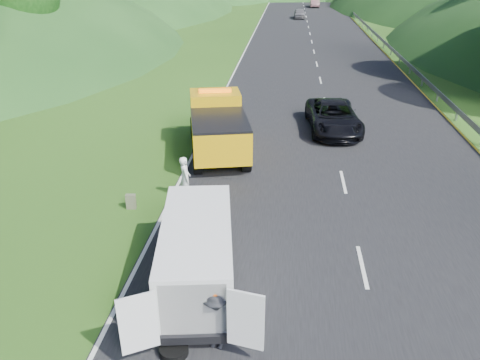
# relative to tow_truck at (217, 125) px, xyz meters

# --- Properties ---
(ground) EXTENTS (320.00, 320.00, 0.00)m
(ground) POSITION_rel_tow_truck_xyz_m (2.74, -6.76, -1.38)
(ground) COLOR #38661E
(ground) RESTS_ON ground
(road_surface) EXTENTS (14.00, 200.00, 0.02)m
(road_surface) POSITION_rel_tow_truck_xyz_m (5.74, 33.24, -1.37)
(road_surface) COLOR black
(road_surface) RESTS_ON ground
(guardrail) EXTENTS (0.06, 140.00, 1.52)m
(guardrail) POSITION_rel_tow_truck_xyz_m (13.04, 45.74, -1.38)
(guardrail) COLOR gray
(guardrail) RESTS_ON ground
(tree_line_left) EXTENTS (14.00, 140.00, 14.00)m
(tree_line_left) POSITION_rel_tow_truck_xyz_m (-16.26, 53.24, -1.38)
(tree_line_left) COLOR #26581A
(tree_line_left) RESTS_ON ground
(tree_line_right) EXTENTS (14.00, 140.00, 14.00)m
(tree_line_right) POSITION_rel_tow_truck_xyz_m (25.74, 53.24, -1.38)
(tree_line_right) COLOR #26581A
(tree_line_right) RESTS_ON ground
(tow_truck) EXTENTS (3.77, 6.93, 2.83)m
(tow_truck) POSITION_rel_tow_truck_xyz_m (0.00, 0.00, 0.00)
(tow_truck) COLOR black
(tow_truck) RESTS_ON ground
(white_van) EXTENTS (3.35, 6.18, 2.09)m
(white_van) POSITION_rel_tow_truck_xyz_m (0.90, -10.08, -0.20)
(white_van) COLOR black
(white_van) RESTS_ON ground
(woman) EXTENTS (0.68, 0.78, 1.77)m
(woman) POSITION_rel_tow_truck_xyz_m (-0.55, -4.91, -1.38)
(woman) COLOR white
(woman) RESTS_ON ground
(child) EXTENTS (0.63, 0.60, 1.03)m
(child) POSITION_rel_tow_truck_xyz_m (0.00, -6.59, -1.38)
(child) COLOR tan
(child) RESTS_ON ground
(worker) EXTENTS (1.18, 0.84, 1.66)m
(worker) POSITION_rel_tow_truck_xyz_m (1.76, -12.42, -1.38)
(worker) COLOR black
(worker) RESTS_ON ground
(suitcase) EXTENTS (0.38, 0.24, 0.58)m
(suitcase) POSITION_rel_tow_truck_xyz_m (-2.46, -5.86, -1.09)
(suitcase) COLOR #545741
(suitcase) RESTS_ON ground
(spare_tire) EXTENTS (0.70, 0.70, 0.20)m
(spare_tire) POSITION_rel_tow_truck_xyz_m (0.77, -12.75, -1.38)
(spare_tire) COLOR black
(spare_tire) RESTS_ON ground
(passing_suv) EXTENTS (2.99, 5.77, 1.55)m
(passing_suv) POSITION_rel_tow_truck_xyz_m (5.77, 3.75, -1.38)
(passing_suv) COLOR black
(passing_suv) RESTS_ON ground
(dist_car_a) EXTENTS (1.68, 4.16, 1.42)m
(dist_car_a) POSITION_rel_tow_truck_xyz_m (4.66, 54.91, -1.38)
(dist_car_a) COLOR #57555B
(dist_car_a) RESTS_ON ground
(dist_car_b) EXTENTS (1.64, 4.69, 1.55)m
(dist_car_b) POSITION_rel_tow_truck_xyz_m (7.72, 72.82, -1.38)
(dist_car_b) COLOR brown
(dist_car_b) RESTS_ON ground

